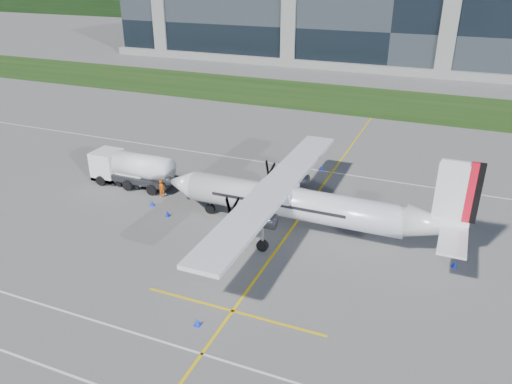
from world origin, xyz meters
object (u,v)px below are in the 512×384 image
Objects in this scene: ground_crew_person at (162,188)px; safety_cone_stbdwing at (321,167)px; turboprop_aircraft at (304,188)px; baggage_tug at (132,175)px; safety_cone_nose_stbd at (196,196)px; fuel_tanker_truck at (128,168)px; safety_cone_portwing at (197,322)px; safety_cone_tail at (454,264)px; safety_cone_fwd at (152,203)px; safety_cone_nose_port at (167,213)px.

ground_crew_person reaches higher than safety_cone_stbdwing.
turboprop_aircraft reaches higher than baggage_tug.
turboprop_aircraft is at bearing -11.37° from safety_cone_nose_stbd.
safety_cone_nose_stbd is at bearing -128.41° from safety_cone_stbdwing.
fuel_tanker_truck is 17.47× the size of safety_cone_nose_stbd.
safety_cone_portwing is 18.48m from safety_cone_tail.
turboprop_aircraft is 14.06m from safety_cone_fwd.
ground_crew_person is (4.11, -1.30, -0.01)m from baggage_tug.
safety_cone_nose_port is at bearing -33.59° from baggage_tug.
safety_cone_nose_port is (6.95, -4.32, -1.39)m from fuel_tanker_truck.
safety_cone_nose_stbd is (7.02, -0.32, -0.72)m from baggage_tug.
fuel_tanker_truck is 8.31m from safety_cone_nose_port.
safety_cone_stbdwing is 1.00× the size of safety_cone_nose_port.
safety_cone_nose_stbd is at bearing 83.19° from safety_cone_nose_port.
safety_cone_stbdwing is 17.54m from safety_cone_nose_port.
ground_crew_person is at bearing 175.01° from turboprop_aircraft.
baggage_tug is at bearing 172.03° from turboprop_aircraft.
baggage_tug is (-17.82, 2.50, -2.86)m from turboprop_aircraft.
turboprop_aircraft is 50.97× the size of safety_cone_stbdwing.
safety_cone_nose_port is (6.54, -4.34, -0.72)m from baggage_tug.
safety_cone_portwing is (15.58, -15.67, -0.72)m from baggage_tug.
fuel_tanker_truck is at bearing 173.77° from safety_cone_tail.
safety_cone_fwd is (4.23, -3.16, -0.72)m from baggage_tug.
safety_cone_nose_stbd is at bearing 168.63° from turboprop_aircraft.
safety_cone_nose_stbd is at bearing -2.36° from fuel_tanker_truck.
ground_crew_person is 3.81× the size of safety_cone_fwd.
safety_cone_nose_stbd is 3.97m from safety_cone_fwd.
turboprop_aircraft reaches higher than safety_cone_fwd.
safety_cone_portwing is 1.00× the size of safety_cone_tail.
safety_cone_nose_port is at bearing -31.87° from fuel_tanker_truck.
baggage_tug reaches higher than safety_cone_nose_stbd.
turboprop_aircraft is 18.53m from fuel_tanker_truck.
baggage_tug is at bearing 2.25° from fuel_tanker_truck.
baggage_tug is 1.69× the size of ground_crew_person.
safety_cone_tail is at bearing -6.23° from fuel_tanker_truck.
turboprop_aircraft is 50.97× the size of safety_cone_nose_port.
turboprop_aircraft is at bearing -80.78° from safety_cone_stbdwing.
ground_crew_person is 1.99m from safety_cone_fwd.
fuel_tanker_truck is 0.79m from baggage_tug.
turboprop_aircraft reaches higher than safety_cone_stbdwing.
safety_cone_portwing is (11.46, -14.37, -0.70)m from ground_crew_person.
fuel_tanker_truck is 17.47× the size of safety_cone_fwd.
safety_cone_fwd is at bearing -177.21° from turboprop_aircraft.
fuel_tanker_truck is 5.78m from safety_cone_fwd.
safety_cone_stbdwing is at bearing 33.43° from fuel_tanker_truck.
safety_cone_stbdwing is 1.00× the size of safety_cone_fwd.
ground_crew_person is 3.81× the size of safety_cone_nose_stbd.
safety_cone_nose_port is (-9.04, 11.33, 0.00)m from safety_cone_portwing.
turboprop_aircraft is 13.38× the size of ground_crew_person.
safety_cone_fwd is (-25.04, 0.10, 0.00)m from safety_cone_tail.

